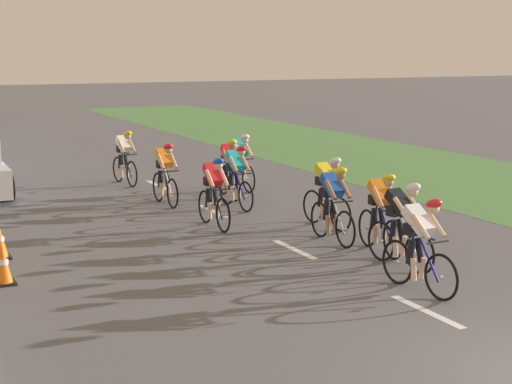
{
  "coord_description": "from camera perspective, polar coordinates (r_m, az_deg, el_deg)",
  "views": [
    {
      "loc": [
        -7.0,
        -6.02,
        3.73
      ],
      "look_at": [
        -0.65,
        7.16,
        1.1
      ],
      "focal_mm": 56.08,
      "sensor_mm": 36.0,
      "label": 1
    }
  ],
  "objects": [
    {
      "name": "traffic_cone_mid",
      "position": [
        15.08,
        -17.82,
        -3.41
      ],
      "size": [
        0.36,
        0.36,
        0.64
      ],
      "color": "black",
      "rests_on": "ground"
    },
    {
      "name": "lane_markings_centre",
      "position": [
        15.1,
        2.76,
        -4.1
      ],
      "size": [
        0.14,
        17.6,
        0.01
      ],
      "color": "white",
      "rests_on": "ground"
    },
    {
      "name": "cyclist_sixth",
      "position": [
        16.74,
        -3.02,
        0.06
      ],
      "size": [
        0.42,
        1.72,
        1.56
      ],
      "color": "black",
      "rests_on": "ground"
    },
    {
      "name": "cyclist_ninth",
      "position": [
        20.09,
        -1.92,
        1.77
      ],
      "size": [
        0.45,
        1.72,
        1.56
      ],
      "color": "black",
      "rests_on": "ground"
    },
    {
      "name": "cyclist_second",
      "position": [
        13.9,
        10.33,
        -2.2
      ],
      "size": [
        0.44,
        1.72,
        1.56
      ],
      "color": "black",
      "rests_on": "ground"
    },
    {
      "name": "cyclist_seventh",
      "position": [
        18.76,
        -1.42,
        1.17
      ],
      "size": [
        0.43,
        1.72,
        1.56
      ],
      "color": "black",
      "rests_on": "ground"
    },
    {
      "name": "cyclist_fifth",
      "position": [
        16.83,
        5.11,
        0.08
      ],
      "size": [
        0.44,
        1.72,
        1.56
      ],
      "color": "black",
      "rests_on": "ground"
    },
    {
      "name": "cyclist_eleventh",
      "position": [
        22.39,
        -9.35,
        2.51
      ],
      "size": [
        0.45,
        1.72,
        1.56
      ],
      "color": "black",
      "rests_on": "ground"
    },
    {
      "name": "cyclist_eighth",
      "position": [
        19.3,
        -6.5,
        1.36
      ],
      "size": [
        0.42,
        1.72,
        1.56
      ],
      "color": "black",
      "rests_on": "ground"
    },
    {
      "name": "traffic_cone_near",
      "position": [
        13.45,
        -17.59,
        -5.03
      ],
      "size": [
        0.36,
        0.36,
        0.64
      ],
      "color": "black",
      "rests_on": "ground"
    },
    {
      "name": "cyclist_fourth",
      "position": [
        15.51,
        5.52,
        -0.8
      ],
      "size": [
        0.42,
        1.72,
        1.56
      ],
      "color": "black",
      "rests_on": "ground"
    },
    {
      "name": "cyclist_tenth",
      "position": [
        21.24,
        -1.11,
        2.23
      ],
      "size": [
        0.42,
        1.72,
        1.56
      ],
      "color": "black",
      "rests_on": "ground"
    },
    {
      "name": "cyclist_lead",
      "position": [
        12.55,
        11.65,
        -3.59
      ],
      "size": [
        0.44,
        1.72,
        1.56
      ],
      "color": "black",
      "rests_on": "ground"
    },
    {
      "name": "grass_verge",
      "position": [
        25.59,
        11.88,
        1.61
      ],
      "size": [
        7.0,
        60.0,
        0.01
      ],
      "primitive_type": "cube",
      "color": "#4C7F42",
      "rests_on": "ground"
    },
    {
      "name": "cyclist_third",
      "position": [
        14.82,
        8.9,
        -1.38
      ],
      "size": [
        0.46,
        1.72,
        1.56
      ],
      "color": "black",
      "rests_on": "ground"
    }
  ]
}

